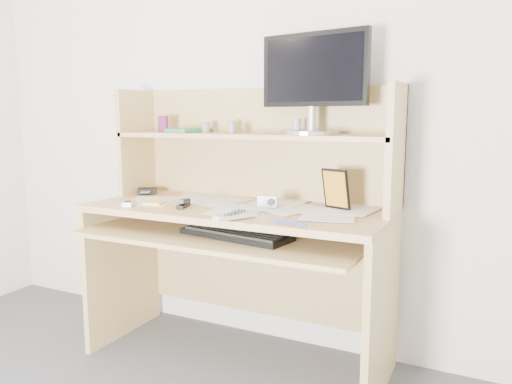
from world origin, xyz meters
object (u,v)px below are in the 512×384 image
at_px(tv_remote, 235,216).
at_px(keyboard, 236,233).
at_px(game_case, 336,189).
at_px(monitor, 313,80).
at_px(desk, 244,215).

bearing_deg(tv_remote, keyboard, 143.61).
height_order(tv_remote, game_case, game_case).
relative_size(tv_remote, monitor, 0.35).
xyz_separation_m(desk, tv_remote, (0.14, -0.34, 0.07)).
xyz_separation_m(keyboard, monitor, (0.22, 0.33, 0.66)).
relative_size(keyboard, tv_remote, 2.80).
xyz_separation_m(keyboard, game_case, (0.35, 0.27, 0.18)).
bearing_deg(game_case, monitor, 173.70).
bearing_deg(keyboard, desk, 118.63).
distance_m(desk, tv_remote, 0.37).
relative_size(game_case, monitor, 0.35).
relative_size(keyboard, game_case, 2.84).
relative_size(desk, monitor, 2.68).
relative_size(desk, tv_remote, 7.65).
distance_m(tv_remote, game_case, 0.48).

